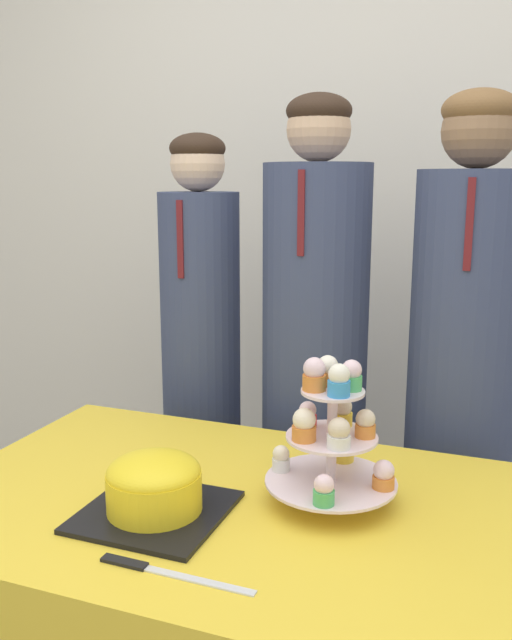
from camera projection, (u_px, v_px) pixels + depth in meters
name	position (u px, v px, depth m)	size (l,w,h in m)	color
wall_back	(370.00, 182.00, 2.50)	(9.00, 0.06, 2.70)	silver
round_cake	(154.00, 486.00, 1.30)	(0.27, 0.27, 0.12)	black
cake_knife	(150.00, 569.00, 1.13)	(0.28, 0.02, 0.01)	silver
cupcake_stand	(333.00, 432.00, 1.33)	(0.26, 0.26, 0.30)	silver
student_0	(202.00, 388.00, 2.12)	(0.24, 0.25, 1.50)	#384266
student_1	(314.00, 391.00, 1.98)	(0.30, 0.31, 1.59)	#384266
student_2	(461.00, 406.00, 1.84)	(0.29, 0.30, 1.58)	#384266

